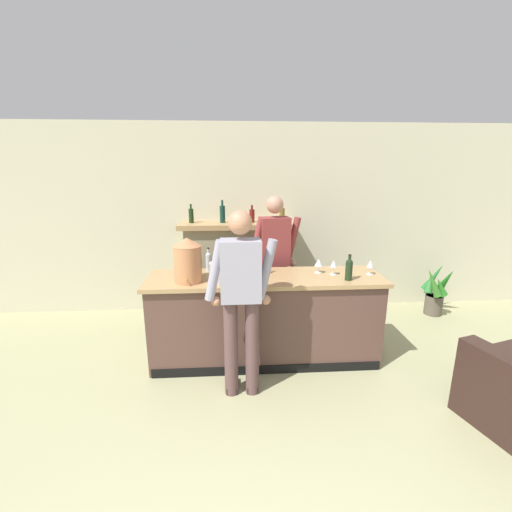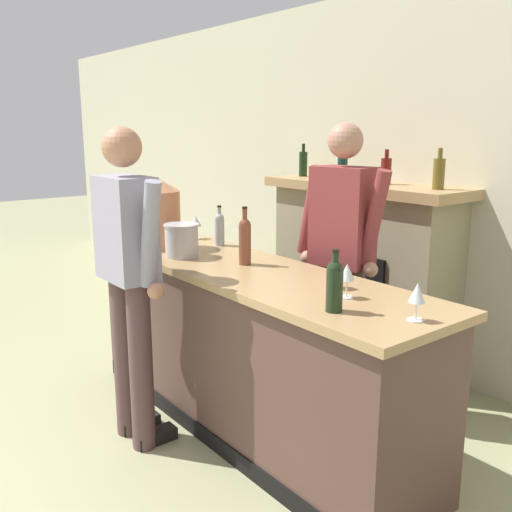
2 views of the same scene
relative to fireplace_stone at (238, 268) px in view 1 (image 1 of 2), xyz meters
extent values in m
cube|color=beige|center=(0.15, 0.26, 0.68)|extent=(12.00, 0.07, 2.75)
cube|color=brown|center=(0.28, -1.29, -0.23)|extent=(2.47, 0.63, 0.94)
cube|color=tan|center=(0.28, -1.29, 0.26)|extent=(2.54, 0.70, 0.04)
cube|color=black|center=(0.28, -1.61, -0.65)|extent=(2.43, 0.01, 0.10)
cube|color=gray|center=(0.00, 0.01, -0.05)|extent=(1.48, 0.44, 1.31)
cube|color=black|center=(0.00, -0.23, -0.22)|extent=(0.81, 0.02, 0.84)
cube|color=tan|center=(0.00, -0.01, 0.64)|extent=(1.64, 0.52, 0.07)
cylinder|color=black|center=(-0.64, -0.01, 0.78)|extent=(0.07, 0.07, 0.20)
cylinder|color=black|center=(-0.64, -0.01, 0.91)|extent=(0.03, 0.03, 0.07)
cylinder|color=#0F3129|center=(-0.21, -0.01, 0.80)|extent=(0.08, 0.08, 0.23)
cylinder|color=#0F3129|center=(-0.21, -0.01, 0.95)|extent=(0.03, 0.03, 0.08)
cylinder|color=#611812|center=(0.21, -0.01, 0.77)|extent=(0.07, 0.07, 0.18)
cylinder|color=#611812|center=(0.21, -0.01, 0.89)|extent=(0.03, 0.03, 0.06)
cylinder|color=brown|center=(0.63, -0.01, 0.78)|extent=(0.07, 0.07, 0.20)
cylinder|color=brown|center=(0.63, -0.01, 0.91)|extent=(0.03, 0.03, 0.07)
cube|color=black|center=(2.08, -2.64, -0.35)|extent=(0.41, 0.90, 0.70)
cube|color=black|center=(2.31, -2.22, -0.42)|extent=(0.86, 0.42, 0.56)
cylinder|color=brown|center=(2.90, -0.23, -0.55)|extent=(0.25, 0.25, 0.29)
cylinder|color=#332319|center=(2.90, -0.23, -0.42)|extent=(0.22, 0.22, 0.02)
cone|color=#23721E|center=(3.04, -0.23, -0.18)|extent=(0.13, 0.37, 0.45)
cone|color=#246F2D|center=(2.93, -0.10, -0.17)|extent=(0.34, 0.18, 0.46)
cone|color=#307232|center=(2.83, -0.18, -0.24)|extent=(0.24, 0.26, 0.31)
cone|color=#2D661F|center=(2.80, -0.31, -0.18)|extent=(0.27, 0.30, 0.43)
cone|color=#2C7E25|center=(2.91, -0.32, -0.24)|extent=(0.25, 0.16, 0.31)
cylinder|color=brown|center=(0.10, -1.89, -0.22)|extent=(0.13, 0.13, 0.96)
cube|color=black|center=(0.10, -1.82, -0.66)|extent=(0.10, 0.24, 0.07)
cylinder|color=brown|center=(-0.10, -1.89, -0.22)|extent=(0.13, 0.13, 0.96)
cube|color=black|center=(-0.10, -1.82, -0.66)|extent=(0.10, 0.24, 0.07)
cube|color=#9491A2|center=(0.00, -1.89, 0.54)|extent=(0.36, 0.22, 0.56)
cylinder|color=#9491A2|center=(0.23, -1.87, 0.54)|extent=(0.20, 0.08, 0.57)
sphere|color=tan|center=(0.23, -1.85, 0.24)|extent=(0.09, 0.09, 0.09)
cylinder|color=#9491A2|center=(-0.23, -1.87, 0.54)|extent=(0.20, 0.08, 0.57)
sphere|color=tan|center=(-0.23, -1.85, 0.24)|extent=(0.09, 0.09, 0.09)
sphere|color=tan|center=(0.00, -1.89, 0.97)|extent=(0.21, 0.21, 0.21)
cylinder|color=#4E3F36|center=(0.35, -0.71, -0.23)|extent=(0.13, 0.13, 0.95)
cube|color=black|center=(0.36, -0.78, -0.66)|extent=(0.14, 0.25, 0.07)
cylinder|color=#4E3F36|center=(0.54, -0.68, -0.23)|extent=(0.13, 0.13, 0.95)
cube|color=black|center=(0.56, -0.75, -0.66)|extent=(0.14, 0.25, 0.07)
cube|color=brown|center=(0.45, -0.69, 0.54)|extent=(0.39, 0.27, 0.60)
cylinder|color=brown|center=(0.22, -0.75, 0.56)|extent=(0.20, 0.08, 0.57)
sphere|color=tan|center=(0.22, -0.77, 0.26)|extent=(0.09, 0.09, 0.09)
cylinder|color=brown|center=(0.68, -0.68, 0.56)|extent=(0.20, 0.08, 0.57)
sphere|color=tan|center=(0.68, -0.70, 0.26)|extent=(0.09, 0.09, 0.09)
sphere|color=tan|center=(0.45, -0.69, 0.99)|extent=(0.21, 0.21, 0.21)
cylinder|color=#C57D50|center=(-0.53, -1.41, 0.47)|extent=(0.28, 0.28, 0.38)
cone|color=#C57D50|center=(-0.53, -1.41, 0.71)|extent=(0.29, 0.29, 0.09)
cylinder|color=#B29333|center=(-0.53, -1.57, 0.36)|extent=(0.02, 0.04, 0.02)
cylinder|color=silver|center=(-0.20, -1.43, 0.38)|extent=(0.20, 0.20, 0.19)
cylinder|color=silver|center=(-0.20, -1.43, 0.49)|extent=(0.22, 0.22, 0.01)
cylinder|color=brown|center=(0.20, -1.25, 0.40)|extent=(0.07, 0.07, 0.24)
sphere|color=brown|center=(0.20, -1.25, 0.52)|extent=(0.07, 0.07, 0.07)
cylinder|color=brown|center=(0.20, -1.25, 0.57)|extent=(0.03, 0.03, 0.09)
cylinder|color=black|center=(0.20, -1.25, 0.62)|extent=(0.03, 0.03, 0.01)
cylinder|color=#AAB7BF|center=(-0.34, -1.05, 0.38)|extent=(0.06, 0.06, 0.19)
sphere|color=#AAB7BF|center=(-0.34, -1.05, 0.47)|extent=(0.06, 0.06, 0.06)
cylinder|color=#AAB7BF|center=(-0.34, -1.05, 0.51)|extent=(0.03, 0.03, 0.07)
cylinder|color=black|center=(-0.34, -1.05, 0.55)|extent=(0.03, 0.03, 0.01)
cylinder|color=black|center=(1.14, -1.47, 0.38)|extent=(0.07, 0.07, 0.19)
sphere|color=black|center=(1.14, -1.47, 0.48)|extent=(0.07, 0.07, 0.07)
cylinder|color=black|center=(1.14, -1.47, 0.51)|extent=(0.03, 0.03, 0.07)
cylinder|color=black|center=(1.14, -1.47, 0.56)|extent=(0.03, 0.03, 0.01)
cylinder|color=silver|center=(0.88, -1.20, 0.29)|extent=(0.08, 0.08, 0.01)
cylinder|color=silver|center=(0.88, -1.20, 0.33)|extent=(0.01, 0.01, 0.07)
cone|color=silver|center=(0.88, -1.20, 0.41)|extent=(0.09, 0.09, 0.08)
cylinder|color=silver|center=(-0.64, -1.05, 0.29)|extent=(0.08, 0.08, 0.01)
cylinder|color=silver|center=(-0.64, -1.05, 0.34)|extent=(0.01, 0.01, 0.09)
cone|color=silver|center=(-0.64, -1.05, 0.41)|extent=(0.08, 0.08, 0.07)
cylinder|color=silver|center=(1.43, -1.29, 0.29)|extent=(0.07, 0.07, 0.01)
cylinder|color=silver|center=(1.43, -1.29, 0.33)|extent=(0.01, 0.01, 0.07)
cone|color=silver|center=(1.43, -1.29, 0.41)|extent=(0.07, 0.07, 0.08)
cylinder|color=silver|center=(1.03, -1.27, 0.29)|extent=(0.07, 0.07, 0.01)
cylinder|color=silver|center=(1.03, -1.27, 0.33)|extent=(0.01, 0.01, 0.08)
cone|color=silver|center=(1.03, -1.27, 0.41)|extent=(0.07, 0.07, 0.08)
camera|label=1|loc=(-0.05, -4.80, 1.43)|focal=24.00mm
camera|label=2|loc=(2.79, -3.20, 1.07)|focal=40.00mm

